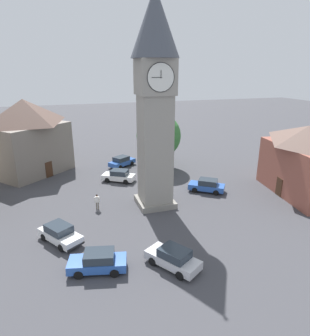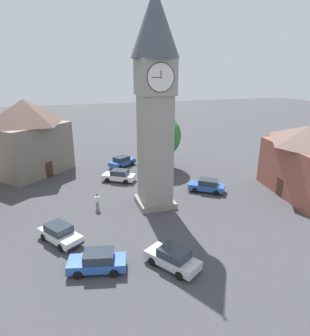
# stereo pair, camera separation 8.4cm
# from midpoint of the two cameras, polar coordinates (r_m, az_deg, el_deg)

# --- Properties ---
(ground_plane) EXTENTS (200.00, 200.00, 0.00)m
(ground_plane) POSITION_cam_midpoint_polar(r_m,az_deg,el_deg) (32.08, 0.08, -6.94)
(ground_plane) COLOR #424247
(clock_tower) EXTENTS (4.51, 4.51, 20.87)m
(clock_tower) POSITION_cam_midpoint_polar(r_m,az_deg,el_deg) (29.02, 0.09, 15.36)
(clock_tower) COLOR gray
(clock_tower) RESTS_ON ground
(car_blue_kerb) EXTENTS (4.41, 3.56, 1.53)m
(car_blue_kerb) POSITION_cam_midpoint_polar(r_m,az_deg,el_deg) (38.42, -6.87, -1.46)
(car_blue_kerb) COLOR white
(car_blue_kerb) RESTS_ON ground
(car_silver_kerb) EXTENTS (4.38, 3.67, 1.53)m
(car_silver_kerb) POSITION_cam_midpoint_polar(r_m,az_deg,el_deg) (44.25, -6.26, 1.26)
(car_silver_kerb) COLOR #2D5BB7
(car_silver_kerb) RESTS_ON ground
(car_red_corner) EXTENTS (3.68, 4.37, 1.53)m
(car_red_corner) POSITION_cam_midpoint_polar(r_m,az_deg,el_deg) (26.51, -17.69, -11.87)
(car_red_corner) COLOR white
(car_red_corner) RESTS_ON ground
(car_white_side) EXTENTS (4.41, 2.60, 1.53)m
(car_white_side) POSITION_cam_midpoint_polar(r_m,az_deg,el_deg) (22.53, -10.86, -17.16)
(car_white_side) COLOR #2D5BB7
(car_white_side) RESTS_ON ground
(car_black_far) EXTENTS (4.33, 3.79, 1.53)m
(car_black_far) POSITION_cam_midpoint_polar(r_m,az_deg,el_deg) (35.49, 10.00, -3.32)
(car_black_far) COLOR #2D5BB7
(car_black_far) RESTS_ON ground
(car_green_alley) EXTENTS (3.64, 4.39, 1.53)m
(car_green_alley) POSITION_cam_midpoint_polar(r_m,az_deg,el_deg) (22.53, 3.52, -16.82)
(car_green_alley) COLOR silver
(car_green_alley) RESTS_ON ground
(pedestrian) EXTENTS (0.54, 0.31, 1.69)m
(pedestrian) POSITION_cam_midpoint_polar(r_m,az_deg,el_deg) (31.09, -10.96, -6.11)
(pedestrian) COLOR #706656
(pedestrian) RESTS_ON ground
(tree) EXTENTS (6.34, 6.34, 7.93)m
(tree) POSITION_cam_midpoint_polar(r_m,az_deg,el_deg) (42.47, 0.81, 6.21)
(tree) COLOR brown
(tree) RESTS_ON ground
(building_shop_left) EXTENTS (6.83, 11.64, 7.97)m
(building_shop_left) POSITION_cam_midpoint_polar(r_m,az_deg,el_deg) (37.05, 26.67, 1.28)
(building_shop_left) COLOR #995142
(building_shop_left) RESTS_ON ground
(building_terrace_right) EXTENTS (12.43, 12.24, 10.07)m
(building_terrace_right) POSITION_cam_midpoint_polar(r_m,az_deg,el_deg) (43.85, -23.21, 5.64)
(building_terrace_right) COLOR slate
(building_terrace_right) RESTS_ON ground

